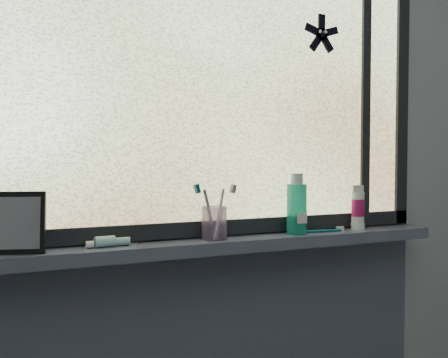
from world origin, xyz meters
TOP-DOWN VIEW (x-y plane):
  - wall_back at (0.00, 1.30)m, footprint 3.00×0.01m
  - windowsill at (0.00, 1.23)m, footprint 1.62×0.14m
  - window_pane at (0.00, 1.28)m, footprint 1.50×0.01m
  - frame_bottom at (0.00, 1.28)m, footprint 1.60×0.03m
  - frame_right at (0.78, 1.28)m, footprint 0.05×0.03m
  - frame_mullion at (0.60, 1.28)m, footprint 0.03×0.03m
  - starfish_sticker at (0.40, 1.27)m, footprint 0.15×0.02m
  - vanity_mirror at (-0.61, 1.22)m, footprint 0.15×0.10m
  - toothpaste_tube at (-0.36, 1.23)m, footprint 0.18×0.04m
  - toothbrush_cup at (-0.03, 1.23)m, footprint 0.09×0.09m
  - toothbrush_lying at (0.36, 1.22)m, footprint 0.21×0.04m
  - mouthwash_bottle at (0.27, 1.22)m, footprint 0.08×0.08m
  - cream_tube at (0.54, 1.23)m, footprint 0.06×0.06m

SIDE VIEW (x-z plane):
  - windowsill at x=0.00m, z-range 0.98..1.02m
  - toothbrush_lying at x=0.36m, z-range 1.02..1.03m
  - toothpaste_tube at x=-0.36m, z-range 1.02..1.05m
  - frame_bottom at x=0.00m, z-range 1.02..1.07m
  - toothbrush_cup at x=-0.03m, z-range 1.02..1.13m
  - vanity_mirror at x=-0.61m, z-range 1.02..1.19m
  - cream_tube at x=0.54m, z-range 1.05..1.16m
  - mouthwash_bottle at x=0.27m, z-range 1.04..1.21m
  - wall_back at x=0.00m, z-range 0.00..2.50m
  - frame_right at x=0.78m, z-range 0.98..2.08m
  - window_pane at x=0.00m, z-range 1.03..2.03m
  - frame_mullion at x=0.60m, z-range 1.03..2.03m
  - starfish_sticker at x=0.40m, z-range 1.65..1.79m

